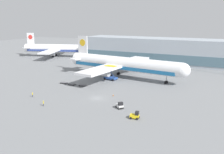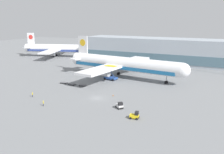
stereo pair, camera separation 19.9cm
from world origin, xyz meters
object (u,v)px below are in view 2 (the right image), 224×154
at_px(baggage_tug_mid, 120,105).
at_px(baggage_dolly_lead, 64,83).
at_px(airplane_main, 121,64).
at_px(baggage_dolly_second, 72,84).
at_px(scissor_lift_loader, 111,75).
at_px(baggage_tug_foreground, 135,115).
at_px(ground_crew_far, 43,103).
at_px(baggage_dolly_third, 83,85).
at_px(ground_crew_near, 32,94).
at_px(traffic_cone_near, 113,95).
at_px(airplane_distant, 59,49).

bearing_deg(baggage_tug_mid, baggage_dolly_lead, -164.37).
relative_size(airplane_main, baggage_dolly_second, 15.38).
height_order(scissor_lift_loader, baggage_tug_foreground, scissor_lift_loader).
bearing_deg(ground_crew_far, baggage_dolly_third, 142.65).
relative_size(baggage_dolly_third, ground_crew_near, 2.27).
distance_m(scissor_lift_loader, traffic_cone_near, 22.43).
distance_m(baggage_tug_foreground, ground_crew_far, 27.66).
bearing_deg(baggage_dolly_second, ground_crew_far, -82.25).
xyz_separation_m(baggage_dolly_third, ground_crew_near, (-7.43, -18.54, 0.58)).
bearing_deg(ground_crew_near, ground_crew_far, -159.85).
xyz_separation_m(baggage_tug_mid, baggage_dolly_second, (-27.02, 15.05, -0.49)).
bearing_deg(scissor_lift_loader, ground_crew_near, -104.54).
relative_size(airplane_main, baggage_tug_foreground, 21.81).
bearing_deg(baggage_tug_mid, baggage_tug_foreground, 4.41).
bearing_deg(baggage_tug_foreground, airplane_main, 108.09).
relative_size(ground_crew_near, ground_crew_far, 1.00).
relative_size(baggage_dolly_lead, ground_crew_far, 2.28).
bearing_deg(baggage_tug_mid, scissor_lift_loader, 162.87).
distance_m(scissor_lift_loader, ground_crew_near, 34.56).
bearing_deg(baggage_tug_mid, baggage_dolly_second, -166.85).
bearing_deg(baggage_tug_mid, ground_crew_near, -132.30).
distance_m(airplane_main, baggage_dolly_lead, 25.93).
height_order(ground_crew_near, ground_crew_far, ground_crew_near).
bearing_deg(ground_crew_near, baggage_dolly_lead, -36.52).
xyz_separation_m(baggage_dolly_lead, ground_crew_far, (10.23, -23.63, 0.57)).
bearing_deg(baggage_tug_foreground, ground_crew_far, 175.78).
xyz_separation_m(baggage_tug_foreground, ground_crew_far, (-27.51, -2.89, 0.09)).
relative_size(baggage_dolly_third, ground_crew_far, 2.28).
height_order(airplane_main, ground_crew_near, airplane_main).
bearing_deg(baggage_dolly_second, airplane_distant, 124.16).
distance_m(baggage_dolly_second, ground_crew_near, 18.16).
distance_m(airplane_distant, baggage_tug_foreground, 113.01).
relative_size(airplane_main, airplane_distant, 1.13).
bearing_deg(baggage_dolly_third, baggage_dolly_second, -178.92).
xyz_separation_m(baggage_tug_mid, ground_crew_far, (-20.94, -8.00, 0.09)).
height_order(baggage_tug_foreground, baggage_dolly_third, baggage_tug_foreground).
bearing_deg(traffic_cone_near, ground_crew_far, -128.92).
relative_size(airplane_main, ground_crew_near, 34.93).
bearing_deg(airplane_distant, baggage_tug_foreground, -60.84).
distance_m(scissor_lift_loader, baggage_tug_mid, 34.04).
height_order(airplane_distant, ground_crew_far, airplane_distant).
bearing_deg(airplane_distant, baggage_dolly_second, -66.95).
bearing_deg(airplane_distant, baggage_dolly_third, -64.15).
height_order(baggage_tug_mid, baggage_dolly_second, baggage_tug_mid).
relative_size(scissor_lift_loader, ground_crew_far, 3.59).
relative_size(airplane_distant, baggage_dolly_lead, 13.60).
bearing_deg(baggage_dolly_lead, baggage_tug_mid, -33.67).
height_order(baggage_dolly_lead, baggage_dolly_third, same).
height_order(baggage_dolly_lead, ground_crew_far, ground_crew_far).
bearing_deg(scissor_lift_loader, airplane_distant, 151.44).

